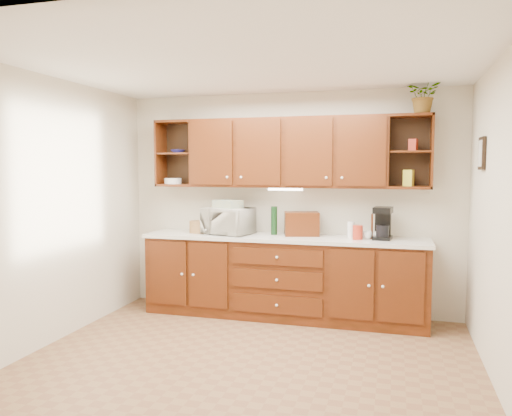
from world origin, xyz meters
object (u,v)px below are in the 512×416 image
Objects in this scene: microwave at (228,221)px; coffee_maker at (383,224)px; potted_plant at (424,95)px; bread_box at (302,224)px.

coffee_maker reaches higher than microwave.
potted_plant is at bearing 17.21° from microwave.
microwave is 2.57m from potted_plant.
coffee_maker is at bearing -173.20° from potted_plant.
potted_plant is (1.30, -0.00, 1.41)m from bread_box.
microwave is 1.77m from coffee_maker.
coffee_maker reaches higher than bread_box.
potted_plant reaches higher than microwave.
bread_box is (0.86, 0.11, -0.02)m from microwave.
bread_box is at bearing 21.50° from microwave.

